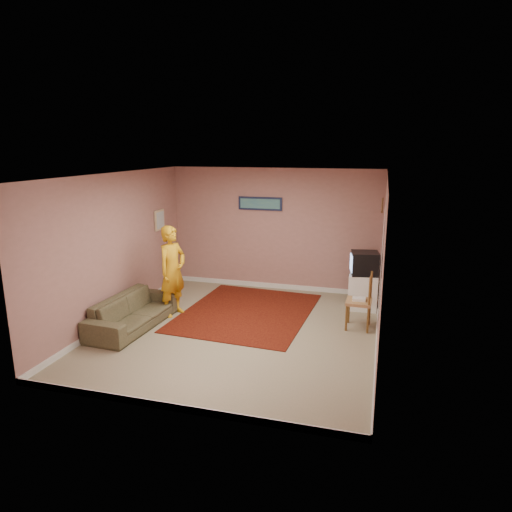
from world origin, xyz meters
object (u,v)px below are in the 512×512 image
(person, at_px, (173,271))
(chair_a, at_px, (368,273))
(crt_tv, at_px, (365,263))
(chair_b, at_px, (359,295))
(sofa, at_px, (133,312))
(tv_cabinet, at_px, (363,291))

(person, bearing_deg, chair_a, -44.61)
(crt_tv, xyz_separation_m, person, (-3.34, -1.25, -0.06))
(chair_a, height_order, chair_b, chair_b)
(crt_tv, distance_m, sofa, 4.29)
(crt_tv, xyz_separation_m, chair_a, (0.06, 0.48, -0.32))
(tv_cabinet, bearing_deg, sofa, -151.84)
(crt_tv, bearing_deg, person, -168.51)
(chair_a, xyz_separation_m, chair_b, (-0.08, -1.49, 0.02))
(chair_a, bearing_deg, crt_tv, -112.96)
(tv_cabinet, height_order, chair_a, chair_a)
(crt_tv, distance_m, chair_b, 1.06)
(sofa, relative_size, person, 1.13)
(chair_a, relative_size, person, 0.31)
(tv_cabinet, distance_m, person, 3.61)
(tv_cabinet, bearing_deg, person, -159.47)
(sofa, bearing_deg, chair_b, -71.78)
(sofa, bearing_deg, person, -24.73)
(chair_a, distance_m, chair_b, 1.49)
(crt_tv, height_order, chair_a, crt_tv)
(tv_cabinet, bearing_deg, crt_tv, -170.95)
(tv_cabinet, distance_m, crt_tv, 0.55)
(sofa, bearing_deg, tv_cabinet, -58.60)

